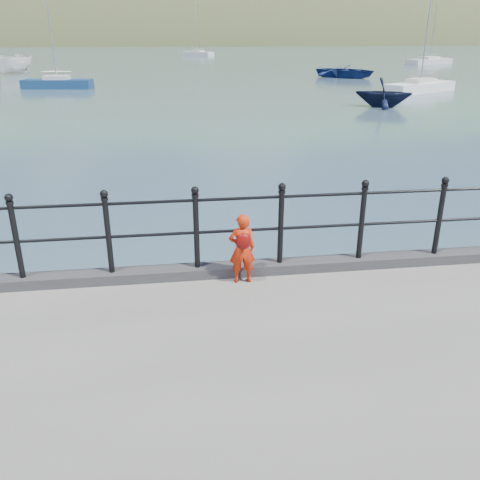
{
  "coord_description": "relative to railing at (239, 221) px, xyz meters",
  "views": [
    {
      "loc": [
        -0.89,
        -6.75,
        4.28
      ],
      "look_at": [
        0.01,
        -0.2,
        1.55
      ],
      "focal_mm": 38.0,
      "sensor_mm": 36.0,
      "label": 1
    }
  ],
  "objects": [
    {
      "name": "launch_blue",
      "position": [
        16.61,
        44.02,
        -1.21
      ],
      "size": [
        7.17,
        7.15,
        1.22
      ],
      "primitive_type": "imported",
      "rotation": [
        0.0,
        0.0,
        0.79
      ],
      "color": "navy",
      "rests_on": "ground"
    },
    {
      "name": "launch_navy",
      "position": [
        11.95,
        23.45,
        -0.96
      ],
      "size": [
        4.13,
        3.9,
        1.72
      ],
      "primitive_type": "imported",
      "rotation": [
        0.0,
        0.0,
        1.16
      ],
      "color": "black",
      "rests_on": "ground"
    },
    {
      "name": "sailboat_near",
      "position": [
        17.88,
        30.77,
        -1.48
      ],
      "size": [
        6.56,
        4.74,
        8.91
      ],
      "rotation": [
        0.0,
        0.0,
        0.51
      ],
      "color": "white",
      "rests_on": "ground"
    },
    {
      "name": "far_shore",
      "position": [
        38.34,
        239.56,
        -24.39
      ],
      "size": [
        830.0,
        200.0,
        156.0
      ],
      "color": "#333A21",
      "rests_on": "ground"
    },
    {
      "name": "sailboat_far",
      "position": [
        35.35,
        63.75,
        -1.48
      ],
      "size": [
        7.95,
        5.56,
        11.01
      ],
      "rotation": [
        0.0,
        0.0,
        0.49
      ],
      "color": "beige",
      "rests_on": "ground"
    },
    {
      "name": "launch_white",
      "position": [
        -17.05,
        53.13,
        -0.8
      ],
      "size": [
        4.24,
        5.64,
        2.05
      ],
      "primitive_type": "imported",
      "rotation": [
        0.0,
        0.0,
        -0.48
      ],
      "color": "white",
      "rests_on": "ground"
    },
    {
      "name": "railing",
      "position": [
        0.0,
        0.0,
        0.0
      ],
      "size": [
        18.11,
        0.11,
        1.2
      ],
      "color": "black",
      "rests_on": "kerb"
    },
    {
      "name": "sailboat_deep",
      "position": [
        4.92,
        93.71,
        -1.48
      ],
      "size": [
        6.03,
        5.61,
        9.36
      ],
      "rotation": [
        0.0,
        0.0,
        -0.72
      ],
      "color": "silver",
      "rests_on": "ground"
    },
    {
      "name": "kerb",
      "position": [
        -0.0,
        -0.0,
        -0.75
      ],
      "size": [
        60.0,
        0.3,
        0.15
      ],
      "primitive_type": "cube",
      "color": "#28282B",
      "rests_on": "quay"
    },
    {
      "name": "sailboat_port",
      "position": [
        -9.61,
        37.25,
        -1.48
      ],
      "size": [
        5.56,
        2.41,
        7.9
      ],
      "rotation": [
        0.0,
        0.0,
        -0.13
      ],
      "color": "navy",
      "rests_on": "ground"
    },
    {
      "name": "ground",
      "position": [
        -0.0,
        0.15,
        -1.82
      ],
      "size": [
        600.0,
        600.0,
        0.0
      ],
      "primitive_type": "plane",
      "color": "#2D4251",
      "rests_on": "ground"
    },
    {
      "name": "child",
      "position": [
        0.01,
        -0.26,
        -0.31
      ],
      "size": [
        0.38,
        0.31,
        1.01
      ],
      "rotation": [
        0.0,
        0.0,
        3.18
      ],
      "color": "red",
      "rests_on": "quay"
    }
  ]
}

